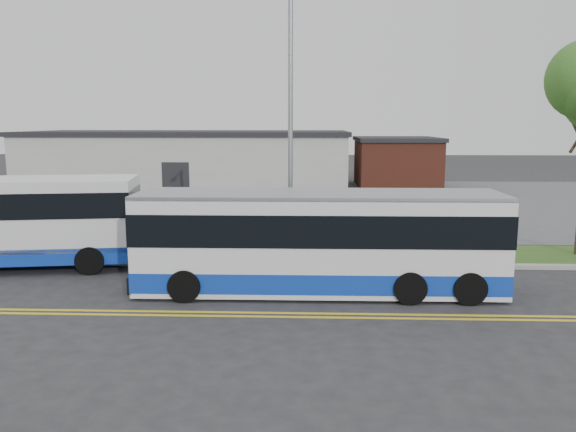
{
  "coord_description": "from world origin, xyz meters",
  "views": [
    {
      "loc": [
        3.71,
        -18.27,
        5.08
      ],
      "look_at": [
        2.92,
        2.41,
        1.6
      ],
      "focal_mm": 35.0,
      "sensor_mm": 36.0,
      "label": 1
    }
  ],
  "objects_px": {
    "streetlight_near": "(290,118)",
    "pedestrian": "(13,234)",
    "shuttle_bus": "(39,220)",
    "parked_car_b": "(72,195)",
    "transit_bus": "(318,242)",
    "parked_car_a": "(21,204)"
  },
  "relations": [
    {
      "from": "pedestrian",
      "to": "parked_car_a",
      "type": "height_order",
      "value": "pedestrian"
    },
    {
      "from": "streetlight_near",
      "to": "pedestrian",
      "type": "height_order",
      "value": "streetlight_near"
    },
    {
      "from": "transit_bus",
      "to": "parked_car_b",
      "type": "distance_m",
      "value": 21.44
    },
    {
      "from": "shuttle_bus",
      "to": "parked_car_a",
      "type": "height_order",
      "value": "shuttle_bus"
    },
    {
      "from": "streetlight_near",
      "to": "shuttle_bus",
      "type": "bearing_deg",
      "value": -167.11
    },
    {
      "from": "streetlight_near",
      "to": "parked_car_a",
      "type": "xyz_separation_m",
      "value": [
        -14.59,
        7.89,
        -4.47
      ]
    },
    {
      "from": "shuttle_bus",
      "to": "transit_bus",
      "type": "height_order",
      "value": "shuttle_bus"
    },
    {
      "from": "shuttle_bus",
      "to": "transit_bus",
      "type": "relative_size",
      "value": 0.78
    },
    {
      "from": "streetlight_near",
      "to": "parked_car_a",
      "type": "bearing_deg",
      "value": 151.59
    },
    {
      "from": "parked_car_a",
      "to": "streetlight_near",
      "type": "bearing_deg",
      "value": -54.42
    },
    {
      "from": "shuttle_bus",
      "to": "parked_car_b",
      "type": "height_order",
      "value": "shuttle_bus"
    },
    {
      "from": "pedestrian",
      "to": "parked_car_a",
      "type": "distance_m",
      "value": 9.29
    },
    {
      "from": "streetlight_near",
      "to": "transit_bus",
      "type": "distance_m",
      "value": 5.93
    },
    {
      "from": "pedestrian",
      "to": "streetlight_near",
      "type": "bearing_deg",
      "value": 144.8
    },
    {
      "from": "transit_bus",
      "to": "streetlight_near",
      "type": "bearing_deg",
      "value": 101.95
    },
    {
      "from": "transit_bus",
      "to": "parked_car_b",
      "type": "xyz_separation_m",
      "value": [
        -14.3,
        15.95,
        -0.73
      ]
    },
    {
      "from": "transit_bus",
      "to": "pedestrian",
      "type": "height_order",
      "value": "transit_bus"
    },
    {
      "from": "streetlight_near",
      "to": "pedestrian",
      "type": "bearing_deg",
      "value": -177.42
    },
    {
      "from": "shuttle_bus",
      "to": "parked_car_b",
      "type": "relative_size",
      "value": 1.75
    },
    {
      "from": "transit_bus",
      "to": "pedestrian",
      "type": "bearing_deg",
      "value": 160.27
    },
    {
      "from": "transit_bus",
      "to": "parked_car_a",
      "type": "height_order",
      "value": "transit_bus"
    },
    {
      "from": "streetlight_near",
      "to": "shuttle_bus",
      "type": "xyz_separation_m",
      "value": [
        -8.76,
        -2.01,
        -3.55
      ]
    }
  ]
}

